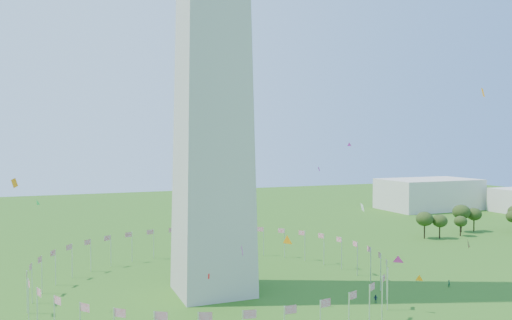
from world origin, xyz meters
The scene contains 4 objects.
flag_ring centered at (0.00, 50.00, 4.50)m, with size 80.24×80.24×9.00m.
gov_building_east_a centered at (150.00, 150.00, 8.00)m, with size 50.00×30.00×16.00m, color beige.
kites_aloft centered at (18.39, 21.02, 17.90)m, with size 124.91×69.10×40.58m.
tree_line_east centered at (115.00, 85.76, 4.74)m, with size 53.44×15.69×10.69m.
Camera 1 is at (-33.67, -62.26, 35.42)m, focal length 35.00 mm.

